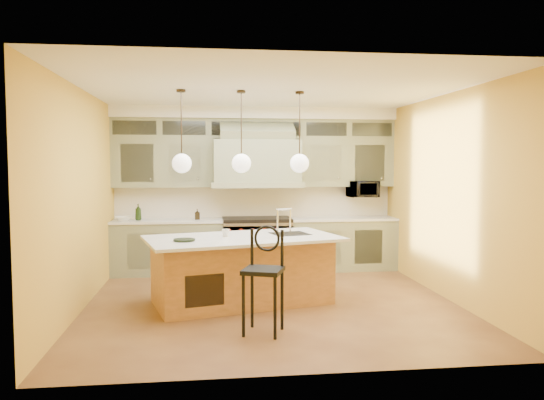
{
  "coord_description": "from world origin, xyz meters",
  "views": [
    {
      "loc": [
        -0.86,
        -7.13,
        1.92
      ],
      "look_at": [
        0.09,
        0.7,
        1.37
      ],
      "focal_mm": 35.0,
      "sensor_mm": 36.0,
      "label": 1
    }
  ],
  "objects": [
    {
      "name": "kitchen_island",
      "position": [
        -0.39,
        0.08,
        0.47
      ],
      "size": [
        2.82,
        1.95,
        1.35
      ],
      "rotation": [
        0.0,
        0.0,
        0.25
      ],
      "color": "olive",
      "rests_on": "floor"
    },
    {
      "name": "floor",
      "position": [
        0.0,
        0.0,
        0.0
      ],
      "size": [
        5.0,
        5.0,
        0.0
      ],
      "primitive_type": "plane",
      "color": "#55341D",
      "rests_on": "ground"
    },
    {
      "name": "back_cabinetry",
      "position": [
        0.0,
        2.23,
        1.43
      ],
      "size": [
        5.0,
        0.77,
        2.9
      ],
      "color": "gray",
      "rests_on": "floor"
    },
    {
      "name": "wall_right",
      "position": [
        2.5,
        0.0,
        1.45
      ],
      "size": [
        0.0,
        5.0,
        5.0
      ],
      "primitive_type": "plane",
      "rotation": [
        1.57,
        0.0,
        -1.57
      ],
      "color": "gold",
      "rests_on": "ground"
    },
    {
      "name": "pendant_center",
      "position": [
        -0.4,
        0.08,
        1.95
      ],
      "size": [
        0.26,
        0.26,
        1.11
      ],
      "color": "#2D2319",
      "rests_on": "ceiling"
    },
    {
      "name": "oil_bottle_b",
      "position": [
        -1.04,
        2.15,
        1.03
      ],
      "size": [
        0.09,
        0.09,
        0.19
      ],
      "primitive_type": "imported",
      "rotation": [
        0.0,
        0.0,
        0.09
      ],
      "color": "black",
      "rests_on": "back_cabinetry"
    },
    {
      "name": "pendant_right",
      "position": [
        0.4,
        0.08,
        1.95
      ],
      "size": [
        0.26,
        0.26,
        1.11
      ],
      "color": "#2D2319",
      "rests_on": "ceiling"
    },
    {
      "name": "ceiling",
      "position": [
        0.0,
        0.0,
        2.9
      ],
      "size": [
        5.0,
        5.0,
        0.0
      ],
      "primitive_type": "plane",
      "rotation": [
        3.14,
        0.0,
        0.0
      ],
      "color": "white",
      "rests_on": "wall_back"
    },
    {
      "name": "oil_bottle_a",
      "position": [
        -2.05,
        2.15,
        1.08
      ],
      "size": [
        0.12,
        0.12,
        0.28
      ],
      "primitive_type": "imported",
      "rotation": [
        0.0,
        0.0,
        -0.13
      ],
      "color": "black",
      "rests_on": "back_cabinetry"
    },
    {
      "name": "wall_back",
      "position": [
        0.0,
        2.5,
        1.45
      ],
      "size": [
        5.0,
        0.0,
        5.0
      ],
      "primitive_type": "plane",
      "rotation": [
        1.57,
        0.0,
        0.0
      ],
      "color": "gold",
      "rests_on": "ground"
    },
    {
      "name": "fruit_bowl",
      "position": [
        -2.3,
        2.15,
        0.97
      ],
      "size": [
        0.32,
        0.32,
        0.07
      ],
      "primitive_type": "imported",
      "rotation": [
        0.0,
        0.0,
        0.14
      ],
      "color": "white",
      "rests_on": "back_cabinetry"
    },
    {
      "name": "counter_stool",
      "position": [
        -0.24,
        -1.24,
        0.69
      ],
      "size": [
        0.54,
        0.54,
        1.21
      ],
      "rotation": [
        0.0,
        0.0,
        -0.36
      ],
      "color": "black",
      "rests_on": "floor"
    },
    {
      "name": "wall_front",
      "position": [
        0.0,
        -2.5,
        1.45
      ],
      "size": [
        5.0,
        0.0,
        5.0
      ],
      "primitive_type": "plane",
      "rotation": [
        -1.57,
        0.0,
        0.0
      ],
      "color": "gold",
      "rests_on": "ground"
    },
    {
      "name": "microwave",
      "position": [
        1.95,
        2.25,
        1.45
      ],
      "size": [
        0.54,
        0.37,
        0.3
      ],
      "primitive_type": "imported",
      "color": "black",
      "rests_on": "back_cabinetry"
    },
    {
      "name": "wall_left",
      "position": [
        -2.5,
        0.0,
        1.45
      ],
      "size": [
        0.0,
        5.0,
        5.0
      ],
      "primitive_type": "plane",
      "rotation": [
        1.57,
        0.0,
        1.57
      ],
      "color": "gold",
      "rests_on": "ground"
    },
    {
      "name": "cup",
      "position": [
        -0.62,
        0.08,
        0.97
      ],
      "size": [
        0.13,
        0.13,
        0.1
      ],
      "primitive_type": "imported",
      "rotation": [
        0.0,
        0.0,
        0.16
      ],
      "color": "beige",
      "rests_on": "kitchen_island"
    },
    {
      "name": "pendant_left",
      "position": [
        -1.2,
        0.08,
        1.95
      ],
      "size": [
        0.26,
        0.26,
        1.11
      ],
      "color": "#2D2319",
      "rests_on": "ceiling"
    },
    {
      "name": "range",
      "position": [
        0.0,
        2.14,
        0.49
      ],
      "size": [
        1.2,
        0.74,
        0.96
      ],
      "color": "silver",
      "rests_on": "floor"
    }
  ]
}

